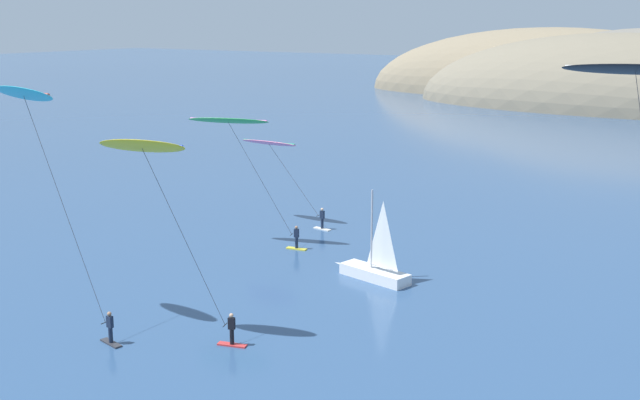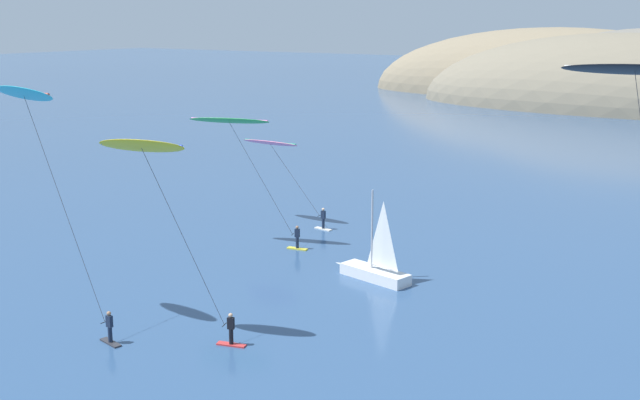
% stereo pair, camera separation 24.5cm
% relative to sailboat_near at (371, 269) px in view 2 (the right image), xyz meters
% --- Properties ---
extents(headland_island, '(97.85, 49.12, 28.29)m').
position_rel_sailboat_near_xyz_m(headland_island, '(-14.75, 118.94, -0.64)').
color(headland_island, '#84755B').
rests_on(headland_island, ground).
extents(sailboat_near, '(5.96, 2.39, 5.70)m').
position_rel_sailboat_near_xyz_m(sailboat_near, '(0.00, 0.00, 0.00)').
color(sailboat_near, white).
rests_on(sailboat_near, ground).
extents(kitesurfer_cyan, '(8.85, 1.83, 12.75)m').
position_rel_sailboat_near_xyz_m(kitesurfer_cyan, '(-11.27, -15.81, 10.66)').
color(kitesurfer_cyan, '#2D2D33').
rests_on(kitesurfer_cyan, ground).
extents(kitesurfer_black, '(6.81, 2.75, 14.18)m').
position_rel_sailboat_near_xyz_m(kitesurfer_black, '(15.95, -4.94, 12.40)').
color(kitesurfer_black, silver).
rests_on(kitesurfer_black, ground).
extents(kitesurfer_yellow, '(7.42, 3.10, 10.41)m').
position_rel_sailboat_near_xyz_m(kitesurfer_yellow, '(-4.57, -14.25, 8.50)').
color(kitesurfer_yellow, red).
rests_on(kitesurfer_yellow, ground).
extents(kitesurfer_green, '(8.56, 3.20, 9.30)m').
position_rel_sailboat_near_xyz_m(kitesurfer_green, '(-11.95, 1.49, 7.63)').
color(kitesurfer_green, yellow).
rests_on(kitesurfer_green, ground).
extents(kitesurfer_pink, '(8.38, 1.29, 6.67)m').
position_rel_sailboat_near_xyz_m(kitesurfer_pink, '(-13.57, 8.36, 5.22)').
color(kitesurfer_pink, silver).
rests_on(kitesurfer_pink, ground).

